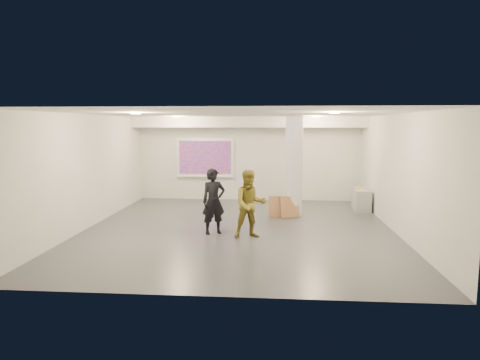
# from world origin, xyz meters

# --- Properties ---
(floor) EXTENTS (8.00, 9.00, 0.01)m
(floor) POSITION_xyz_m (0.00, 0.00, 0.00)
(floor) COLOR #3A3C43
(floor) RESTS_ON ground
(ceiling) EXTENTS (8.00, 9.00, 0.01)m
(ceiling) POSITION_xyz_m (0.00, 0.00, 3.00)
(ceiling) COLOR white
(ceiling) RESTS_ON floor
(wall_back) EXTENTS (8.00, 0.01, 3.00)m
(wall_back) POSITION_xyz_m (0.00, 4.50, 1.50)
(wall_back) COLOR silver
(wall_back) RESTS_ON floor
(wall_front) EXTENTS (8.00, 0.01, 3.00)m
(wall_front) POSITION_xyz_m (0.00, -4.50, 1.50)
(wall_front) COLOR silver
(wall_front) RESTS_ON floor
(wall_left) EXTENTS (0.01, 9.00, 3.00)m
(wall_left) POSITION_xyz_m (-4.00, 0.00, 1.50)
(wall_left) COLOR silver
(wall_left) RESTS_ON floor
(wall_right) EXTENTS (0.01, 9.00, 3.00)m
(wall_right) POSITION_xyz_m (4.00, 0.00, 1.50)
(wall_right) COLOR silver
(wall_right) RESTS_ON floor
(soffit_band) EXTENTS (8.00, 1.10, 0.36)m
(soffit_band) POSITION_xyz_m (0.00, 3.95, 2.82)
(soffit_band) COLOR silver
(soffit_band) RESTS_ON ceiling
(downlight_nw) EXTENTS (0.22, 0.22, 0.02)m
(downlight_nw) POSITION_xyz_m (-2.20, 2.50, 2.98)
(downlight_nw) COLOR #FFF793
(downlight_nw) RESTS_ON ceiling
(downlight_ne) EXTENTS (0.22, 0.22, 0.02)m
(downlight_ne) POSITION_xyz_m (2.20, 2.50, 2.98)
(downlight_ne) COLOR #FFF793
(downlight_ne) RESTS_ON ceiling
(downlight_sw) EXTENTS (0.22, 0.22, 0.02)m
(downlight_sw) POSITION_xyz_m (-2.20, -1.50, 2.98)
(downlight_sw) COLOR #FFF793
(downlight_sw) RESTS_ON ceiling
(downlight_se) EXTENTS (0.22, 0.22, 0.02)m
(downlight_se) POSITION_xyz_m (2.20, -1.50, 2.98)
(downlight_se) COLOR #FFF793
(downlight_se) RESTS_ON ceiling
(column) EXTENTS (0.52, 0.52, 3.00)m
(column) POSITION_xyz_m (1.50, 1.80, 1.50)
(column) COLOR silver
(column) RESTS_ON floor
(projection_screen) EXTENTS (2.10, 0.13, 1.42)m
(projection_screen) POSITION_xyz_m (-1.60, 4.45, 1.53)
(projection_screen) COLOR white
(projection_screen) RESTS_ON wall_back
(credenza) EXTENTS (0.55, 1.19, 0.68)m
(credenza) POSITION_xyz_m (3.72, 2.83, 0.34)
(credenza) COLOR gray
(credenza) RESTS_ON floor
(papers_stack) EXTENTS (0.30, 0.35, 0.02)m
(papers_stack) POSITION_xyz_m (3.68, 2.54, 0.69)
(papers_stack) COLOR silver
(papers_stack) RESTS_ON credenza
(postit_pad) EXTENTS (0.27, 0.32, 0.03)m
(postit_pad) POSITION_xyz_m (3.74, 3.10, 0.69)
(postit_pad) COLOR gold
(postit_pad) RESTS_ON credenza
(cardboard_back) EXTENTS (0.61, 0.38, 0.62)m
(cardboard_back) POSITION_xyz_m (1.38, 1.50, 0.31)
(cardboard_back) COLOR brown
(cardboard_back) RESTS_ON floor
(cardboard_front) EXTENTS (0.57, 0.17, 0.63)m
(cardboard_front) POSITION_xyz_m (1.05, 1.52, 0.31)
(cardboard_front) COLOR brown
(cardboard_front) RESTS_ON floor
(woman) EXTENTS (0.71, 0.62, 1.65)m
(woman) POSITION_xyz_m (-0.59, -0.53, 0.82)
(woman) COLOR black
(woman) RESTS_ON floor
(man) EXTENTS (0.93, 0.80, 1.65)m
(man) POSITION_xyz_m (0.34, -0.84, 0.83)
(man) COLOR olive
(man) RESTS_ON floor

